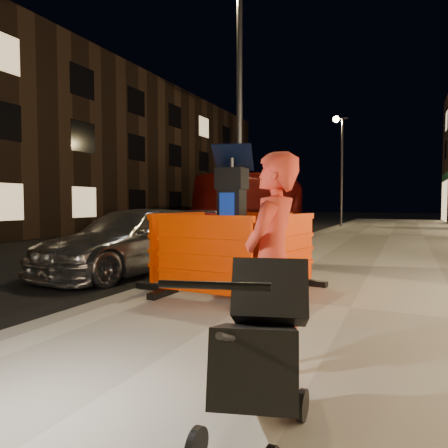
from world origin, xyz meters
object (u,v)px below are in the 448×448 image
at_px(barrier_back, 253,245).
at_px(car_silver, 134,272).
at_px(barrier_bldgside, 292,254).
at_px(barrier_front, 203,258).
at_px(stroller, 256,354).
at_px(barrier_kerbside, 179,248).
at_px(bus_doubledecker, 257,227).
at_px(parking_kiosk, 232,221).
at_px(man, 272,263).
at_px(car_red, 206,253).

xyz_separation_m(barrier_back, car_silver, (-2.80, 0.27, -0.72)).
bearing_deg(barrier_bldgside, car_silver, 81.08).
xyz_separation_m(barrier_front, stroller, (1.71, -2.64, -0.09)).
bearing_deg(barrier_kerbside, stroller, -138.34).
relative_size(bus_doubledecker, stroller, 11.81).
height_order(barrier_back, barrier_kerbside, same).
distance_m(parking_kiosk, stroller, 4.02).
distance_m(bus_doubledecker, man, 21.78).
distance_m(barrier_back, bus_doubledecker, 17.83).
bearing_deg(man, barrier_back, -154.17).
relative_size(barrier_kerbside, barrier_bldgside, 1.00).
distance_m(car_red, stroller, 9.40).
bearing_deg(barrier_front, man, -46.94).
bearing_deg(car_silver, parking_kiosk, -15.31).
height_order(bus_doubledecker, man, man).
relative_size(barrier_bldgside, car_silver, 0.32).
bearing_deg(bus_doubledecker, parking_kiosk, -69.23).
height_order(car_silver, bus_doubledecker, bus_doubledecker).
xyz_separation_m(barrier_kerbside, bus_doubledecker, (-5.07, 17.72, -0.72)).
bearing_deg(car_silver, barrier_bldgside, -9.79).
distance_m(barrier_back, barrier_kerbside, 1.34).
bearing_deg(barrier_front, car_silver, 144.33).
bearing_deg(car_silver, barrier_back, 2.72).
height_order(barrier_front, man, man).
bearing_deg(barrier_kerbside, parking_kiosk, -84.88).
bearing_deg(car_silver, man, -33.98).
relative_size(parking_kiosk, man, 1.21).
height_order(barrier_front, car_silver, barrier_front).
height_order(barrier_kerbside, barrier_bldgside, same).
relative_size(bus_doubledecker, man, 6.67).
height_order(barrier_back, car_silver, barrier_back).
distance_m(barrier_front, car_silver, 3.62).
height_order(parking_kiosk, barrier_bldgside, parking_kiosk).
height_order(barrier_front, barrier_kerbside, same).
bearing_deg(stroller, barrier_front, 106.22).
bearing_deg(man, stroller, 15.81).
relative_size(barrier_kerbside, car_silver, 0.32).
distance_m(barrier_kerbside, stroller, 4.47).
distance_m(barrier_front, man, 2.33).
distance_m(barrier_bldgside, stroller, 3.68).
xyz_separation_m(parking_kiosk, barrier_kerbside, (-0.95, 0.00, -0.45)).
bearing_deg(parking_kiosk, barrier_bldgside, 7.12).
height_order(barrier_front, barrier_bldgside, same).
bearing_deg(barrier_bldgside, barrier_kerbside, 99.12).
relative_size(parking_kiosk, barrier_front, 1.40).
distance_m(car_silver, man, 5.91).
bearing_deg(man, barrier_bldgside, -164.91).
xyz_separation_m(man, stroller, (0.20, -0.90, -0.37)).
bearing_deg(barrier_back, car_silver, -175.41).
bearing_deg(stroller, bus_doubledecker, 93.22).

